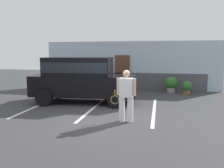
{
  "coord_description": "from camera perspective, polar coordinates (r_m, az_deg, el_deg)",
  "views": [
    {
      "loc": [
        1.78,
        -7.38,
        2.26
      ],
      "look_at": [
        -0.01,
        1.2,
        1.05
      ],
      "focal_mm": 36.56,
      "sensor_mm": 36.0,
      "label": 1
    }
  ],
  "objects": [
    {
      "name": "house_frontage",
      "position": [
        14.21,
        4.56,
        4.31
      ],
      "size": [
        10.74,
        0.4,
        2.94
      ],
      "color": "silver",
      "rests_on": "ground_plane"
    },
    {
      "name": "parking_stripe_2",
      "position": [
        9.16,
        10.48,
        -6.53
      ],
      "size": [
        0.12,
        4.4,
        0.01
      ],
      "primitive_type": "cube",
      "color": "silver",
      "rests_on": "ground_plane"
    },
    {
      "name": "parking_stripe_0",
      "position": [
        10.47,
        -17.56,
        -4.96
      ],
      "size": [
        0.12,
        4.4,
        0.01
      ],
      "primitive_type": "cube",
      "color": "silver",
      "rests_on": "ground_plane"
    },
    {
      "name": "potted_plant_secondary",
      "position": [
        13.17,
        18.22,
        -0.67
      ],
      "size": [
        0.54,
        0.54,
        0.71
      ],
      "color": "#9E5638",
      "rests_on": "ground_plane"
    },
    {
      "name": "potted_plant_by_porch",
      "position": [
        13.39,
        14.55,
        0.09
      ],
      "size": [
        0.69,
        0.69,
        0.91
      ],
      "color": "gray",
      "rests_on": "ground_plane"
    },
    {
      "name": "ground_plane",
      "position": [
        7.92,
        -1.72,
        -8.73
      ],
      "size": [
        40.0,
        40.0,
        0.0
      ],
      "primitive_type": "plane",
      "color": "#38383A"
    },
    {
      "name": "parking_stripe_1",
      "position": [
        9.53,
        -4.51,
        -5.87
      ],
      "size": [
        0.12,
        4.4,
        0.01
      ],
      "primitive_type": "cube",
      "color": "silver",
      "rests_on": "ground_plane"
    },
    {
      "name": "tennis_player_man",
      "position": [
        7.44,
        3.53,
        -2.83
      ],
      "size": [
        0.89,
        0.28,
        1.71
      ],
      "rotation": [
        0.0,
        0.0,
        3.11
      ],
      "color": "white",
      "rests_on": "ground_plane"
    },
    {
      "name": "parked_suv",
      "position": [
        10.44,
        -7.42,
        1.67
      ],
      "size": [
        4.73,
        2.44,
        2.05
      ],
      "rotation": [
        0.0,
        0.0,
        0.08
      ],
      "color": "black",
      "rests_on": "ground_plane"
    }
  ]
}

